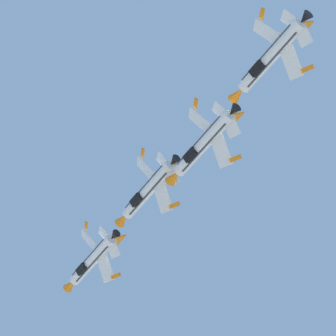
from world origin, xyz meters
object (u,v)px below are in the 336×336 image
at_px(fighter_jet_lead, 92,261).
at_px(fighter_jet_left_outer, 270,58).
at_px(fighter_jet_left_wing, 147,191).
at_px(fighter_jet_right_wing, 202,145).

height_order(fighter_jet_lead, fighter_jet_left_outer, fighter_jet_left_outer).
bearing_deg(fighter_jet_lead, fighter_jet_left_outer, -88.69).
distance_m(fighter_jet_left_wing, fighter_jet_left_outer, 27.70).
relative_size(fighter_jet_lead, fighter_jet_left_outer, 1.00).
bearing_deg(fighter_jet_left_outer, fighter_jet_left_wing, 92.66).
height_order(fighter_jet_lead, fighter_jet_right_wing, fighter_jet_lead).
bearing_deg(fighter_jet_lead, fighter_jet_left_wing, -90.87).
distance_m(fighter_jet_left_wing, fighter_jet_right_wing, 13.76).
xyz_separation_m(fighter_jet_left_wing, fighter_jet_left_outer, (17.73, -21.23, 1.49)).
xyz_separation_m(fighter_jet_right_wing, fighter_jet_left_outer, (9.26, -10.67, 3.97)).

